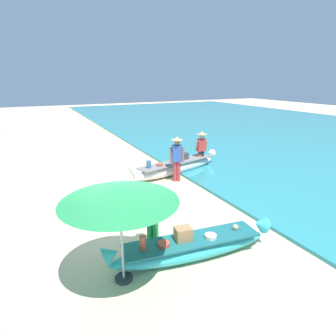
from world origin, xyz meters
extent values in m
plane|color=beige|center=(0.00, 0.00, 0.00)|extent=(80.00, 80.00, 0.00)
cube|color=teal|center=(15.65, 8.00, 0.05)|extent=(24.00, 56.00, 0.10)
ellipsoid|color=#33B2BC|center=(1.14, -1.36, 0.23)|extent=(3.71, 1.06, 0.45)
cone|color=#33B2BC|center=(-0.63, -1.17, 0.50)|extent=(0.44, 0.45, 0.48)
cone|color=#33B2BC|center=(2.90, -1.55, 0.50)|extent=(0.44, 0.45, 0.48)
cube|color=#1C6267|center=(1.14, -1.36, 0.45)|extent=(3.13, 1.02, 0.04)
sphere|color=tan|center=(2.25, -1.44, 0.52)|extent=(0.14, 0.14, 0.14)
cylinder|color=silver|center=(1.52, -1.50, 0.50)|extent=(0.27, 0.27, 0.10)
cube|color=#9E754C|center=(0.93, -1.30, 0.61)|extent=(0.39, 0.33, 0.32)
cylinder|color=#B74C38|center=(0.45, -1.33, 0.50)|extent=(0.26, 0.26, 0.10)
cylinder|color=#B74C38|center=(0.01, -1.26, 0.62)|extent=(0.14, 0.14, 0.33)
ellipsoid|color=white|center=(3.58, 4.02, 0.26)|extent=(4.32, 1.66, 0.51)
cone|color=white|center=(1.55, 3.53, 0.56)|extent=(0.48, 0.48, 0.47)
cone|color=white|center=(5.61, 4.52, 0.56)|extent=(0.48, 0.48, 0.47)
cube|color=gray|center=(3.58, 4.02, 0.51)|extent=(3.65, 1.51, 0.04)
cylinder|color=#B74C38|center=(4.87, 4.33, 0.56)|extent=(0.27, 0.27, 0.10)
cube|color=#424247|center=(4.11, 4.22, 0.66)|extent=(0.26, 0.26, 0.30)
cylinder|color=#2D2D33|center=(3.38, 3.94, 0.66)|extent=(0.13, 0.13, 0.30)
cylinder|color=#B74C38|center=(2.71, 3.80, 0.56)|extent=(0.25, 0.25, 0.10)
cylinder|color=#386699|center=(2.21, 3.71, 0.67)|extent=(0.18, 0.18, 0.30)
cylinder|color=#B2383D|center=(3.24, 3.19, 0.40)|extent=(0.14, 0.14, 0.80)
cylinder|color=#B2383D|center=(3.11, 3.25, 0.40)|extent=(0.14, 0.14, 0.80)
cube|color=#3356B2|center=(3.18, 3.22, 1.12)|extent=(0.42, 0.35, 0.64)
cylinder|color=brown|center=(3.38, 3.11, 1.07)|extent=(0.17, 0.23, 0.58)
cylinder|color=brown|center=(2.96, 3.29, 1.07)|extent=(0.17, 0.23, 0.58)
sphere|color=brown|center=(3.18, 3.22, 1.56)|extent=(0.22, 0.22, 0.22)
cylinder|color=tan|center=(3.18, 3.22, 1.64)|extent=(0.44, 0.44, 0.02)
cone|color=tan|center=(3.18, 3.22, 1.71)|extent=(0.26, 0.26, 0.12)
cylinder|color=green|center=(0.46, -0.55, 0.43)|extent=(0.14, 0.14, 0.87)
cylinder|color=green|center=(0.58, -0.63, 0.43)|extent=(0.14, 0.14, 0.87)
cube|color=tan|center=(0.52, -0.59, 1.13)|extent=(0.42, 0.39, 0.53)
cylinder|color=tan|center=(0.34, -0.44, 1.08)|extent=(0.18, 0.20, 0.48)
cylinder|color=tan|center=(0.72, -0.70, 1.08)|extent=(0.18, 0.20, 0.48)
sphere|color=tan|center=(0.52, -0.59, 1.51)|extent=(0.22, 0.22, 0.22)
cylinder|color=#333842|center=(4.91, 4.30, 0.39)|extent=(0.14, 0.14, 0.78)
cylinder|color=#333842|center=(5.04, 4.28, 0.39)|extent=(0.14, 0.14, 0.78)
cube|color=#DB3D38|center=(4.98, 4.29, 1.05)|extent=(0.39, 0.28, 0.54)
cylinder|color=tan|center=(4.75, 4.35, 1.00)|extent=(0.12, 0.20, 0.50)
cylinder|color=tan|center=(5.21, 4.27, 1.00)|extent=(0.12, 0.20, 0.50)
sphere|color=tan|center=(4.98, 4.29, 1.44)|extent=(0.22, 0.22, 0.22)
cylinder|color=tan|center=(4.98, 4.29, 1.52)|extent=(0.44, 0.44, 0.02)
cone|color=tan|center=(4.98, 4.29, 1.59)|extent=(0.26, 0.26, 0.12)
cylinder|color=#B7B7BC|center=(-0.46, -1.40, 1.00)|extent=(0.05, 0.05, 2.00)
cone|color=#28934C|center=(-0.46, -1.40, 1.86)|extent=(2.20, 2.20, 0.31)
cylinder|color=#333338|center=(-0.46, -1.40, 0.03)|extent=(0.36, 0.36, 0.06)
camera|label=1|loc=(-1.78, -6.06, 3.84)|focal=30.48mm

